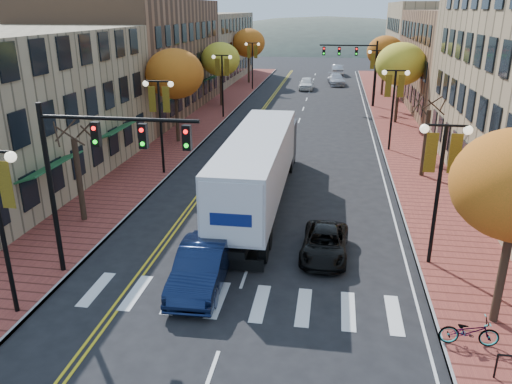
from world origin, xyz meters
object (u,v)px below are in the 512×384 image
at_px(semi_truck, 261,161).
at_px(black_suv, 325,244).
at_px(bicycle, 469,331).
at_px(navy_sedan, 202,266).

height_order(semi_truck, black_suv, semi_truck).
distance_m(semi_truck, bicycle, 14.29).
xyz_separation_m(black_suv, bicycle, (4.67, -5.68, 0.04)).
relative_size(semi_truck, bicycle, 9.05).
relative_size(semi_truck, navy_sedan, 3.30).
relative_size(black_suv, bicycle, 2.31).
xyz_separation_m(semi_truck, bicycle, (8.34, -11.46, -1.80)).
xyz_separation_m(navy_sedan, black_suv, (4.65, 3.22, -0.24)).
bearing_deg(semi_truck, navy_sedan, -96.38).
distance_m(semi_truck, black_suv, 7.09).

